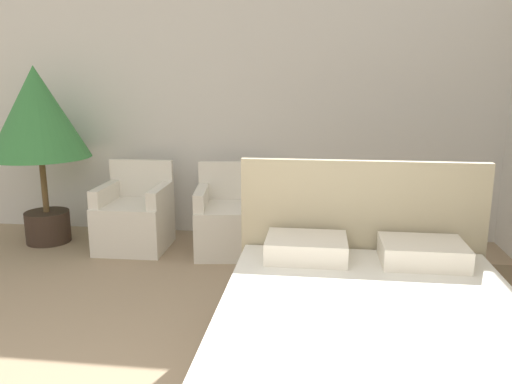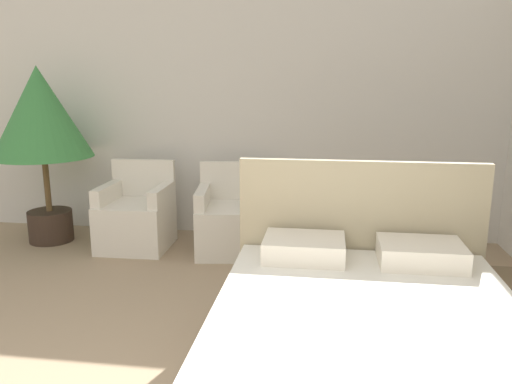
{
  "view_description": "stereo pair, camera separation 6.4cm",
  "coord_description": "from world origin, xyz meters",
  "px_view_note": "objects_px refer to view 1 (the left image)",
  "views": [
    {
      "loc": [
        0.76,
        -1.02,
        1.66
      ],
      "look_at": [
        0.26,
        2.97,
        0.75
      ],
      "focal_mm": 35.0,
      "sensor_mm": 36.0,
      "label": 1
    },
    {
      "loc": [
        0.82,
        -1.02,
        1.66
      ],
      "look_at": [
        0.26,
        2.97,
        0.75
      ],
      "focal_mm": 35.0,
      "sensor_mm": 36.0,
      "label": 2
    }
  ],
  "objects_px": {
    "armchair_near_window_left": "(135,220)",
    "armchair_near_window_right": "(231,223)",
    "potted_palm": "(38,121)",
    "bed": "(373,355)"
  },
  "relations": [
    {
      "from": "armchair_near_window_left",
      "to": "armchair_near_window_right",
      "type": "bearing_deg",
      "value": -0.99
    },
    {
      "from": "armchair_near_window_left",
      "to": "potted_palm",
      "type": "relative_size",
      "value": 0.47
    },
    {
      "from": "potted_palm",
      "to": "armchair_near_window_right",
      "type": "bearing_deg",
      "value": -2.04
    },
    {
      "from": "bed",
      "to": "armchair_near_window_right",
      "type": "distance_m",
      "value": 2.51
    },
    {
      "from": "armchair_near_window_right",
      "to": "potted_palm",
      "type": "bearing_deg",
      "value": 170.23
    },
    {
      "from": "armchair_near_window_left",
      "to": "armchair_near_window_right",
      "type": "distance_m",
      "value": 0.98
    },
    {
      "from": "armchair_near_window_left",
      "to": "potted_palm",
      "type": "height_order",
      "value": "potted_palm"
    },
    {
      "from": "bed",
      "to": "potted_palm",
      "type": "relative_size",
      "value": 1.23
    },
    {
      "from": "armchair_near_window_right",
      "to": "potted_palm",
      "type": "height_order",
      "value": "potted_palm"
    },
    {
      "from": "potted_palm",
      "to": "bed",
      "type": "bearing_deg",
      "value": -36.84
    }
  ]
}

